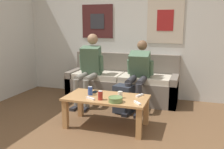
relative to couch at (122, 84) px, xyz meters
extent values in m
cube|color=silver|center=(0.19, 0.35, 0.98)|extent=(10.00, 0.05, 2.55)
cube|color=#471E1E|center=(-0.62, 0.31, 1.18)|extent=(0.65, 0.01, 0.66)
cube|color=#2D2D33|center=(-0.62, 0.31, 1.18)|extent=(0.29, 0.01, 0.30)
cube|color=beige|center=(0.72, 0.31, 1.20)|extent=(0.67, 0.01, 0.85)
cube|color=maroon|center=(0.72, 0.31, 1.20)|extent=(0.30, 0.01, 0.38)
cube|color=#70665B|center=(0.00, 0.26, 0.13)|extent=(2.07, 0.13, 0.86)
cube|color=#70665B|center=(0.00, -0.09, -0.09)|extent=(2.07, 0.57, 0.41)
cube|color=#70665B|center=(-0.98, -0.09, -0.03)|extent=(0.12, 0.57, 0.53)
cube|color=#70665B|center=(0.98, -0.09, -0.03)|extent=(0.12, 0.57, 0.53)
cube|color=beige|center=(-0.46, -0.09, 0.16)|extent=(0.90, 0.53, 0.10)
cube|color=beige|center=(0.46, -0.09, 0.16)|extent=(0.90, 0.53, 0.10)
cube|color=#B27F4C|center=(0.14, -1.30, 0.13)|extent=(1.15, 0.60, 0.03)
cube|color=#B27F4C|center=(-0.38, -1.06, -0.09)|extent=(0.07, 0.07, 0.41)
cube|color=#B27F4C|center=(0.66, -1.06, -0.09)|extent=(0.07, 0.07, 0.41)
cube|color=#B27F4C|center=(-0.38, -1.55, -0.09)|extent=(0.07, 0.07, 0.41)
cube|color=#B27F4C|center=(0.66, -1.55, -0.09)|extent=(0.07, 0.07, 0.41)
cylinder|color=gray|center=(-0.61, -0.53, 0.21)|extent=(0.11, 0.42, 0.11)
cylinder|color=gray|center=(-0.61, -0.73, -0.03)|extent=(0.10, 0.10, 0.49)
cube|color=#232328|center=(-0.61, -0.80, -0.27)|extent=(0.11, 0.25, 0.05)
cylinder|color=gray|center=(-0.43, -0.53, 0.21)|extent=(0.11, 0.42, 0.11)
cylinder|color=gray|center=(-0.43, -0.73, -0.03)|extent=(0.10, 0.10, 0.49)
cube|color=#232328|center=(-0.43, -0.80, -0.27)|extent=(0.11, 0.25, 0.05)
cube|color=#4C6B51|center=(-0.52, -0.27, 0.47)|extent=(0.36, 0.34, 0.55)
sphere|color=#9E7556|center=(-0.52, -0.20, 0.86)|extent=(0.20, 0.20, 0.20)
cylinder|color=#4C6B51|center=(-0.71, -0.27, 0.43)|extent=(0.08, 0.11, 0.29)
cylinder|color=#4C6B51|center=(-0.32, -0.27, 0.43)|extent=(0.08, 0.11, 0.29)
cylinder|color=#2D2D33|center=(0.30, -0.52, 0.21)|extent=(0.11, 0.40, 0.11)
cylinder|color=#2D2D33|center=(0.30, -0.72, -0.03)|extent=(0.10, 0.10, 0.49)
cube|color=#232328|center=(0.30, -0.79, -0.27)|extent=(0.11, 0.25, 0.05)
cylinder|color=#2D2D33|center=(0.48, -0.52, 0.21)|extent=(0.11, 0.40, 0.11)
cylinder|color=#2D2D33|center=(0.48, -0.72, -0.03)|extent=(0.10, 0.10, 0.49)
cube|color=#232328|center=(0.48, -0.79, -0.27)|extent=(0.11, 0.25, 0.05)
cube|color=#4C6B51|center=(0.39, -0.23, 0.43)|extent=(0.34, 0.38, 0.52)
sphere|color=brown|center=(0.39, -0.09, 0.76)|extent=(0.18, 0.18, 0.18)
cylinder|color=#4C6B51|center=(0.19, -0.21, 0.39)|extent=(0.08, 0.13, 0.27)
cylinder|color=#4C6B51|center=(0.58, -0.21, 0.39)|extent=(0.08, 0.13, 0.27)
cube|color=#282D38|center=(0.22, -0.69, -0.07)|extent=(0.34, 0.30, 0.46)
cube|color=#282D38|center=(0.20, -0.79, -0.17)|extent=(0.22, 0.13, 0.21)
cylinder|color=#607F47|center=(0.33, -1.49, 0.17)|extent=(0.18, 0.18, 0.07)
torus|color=#607F47|center=(0.33, -1.49, 0.20)|extent=(0.19, 0.19, 0.02)
cylinder|color=silver|center=(0.34, -1.30, 0.19)|extent=(0.07, 0.07, 0.09)
cylinder|color=black|center=(0.34, -1.30, 0.24)|extent=(0.00, 0.00, 0.01)
cylinder|color=#28479E|center=(-0.11, -1.29, 0.20)|extent=(0.07, 0.07, 0.12)
cylinder|color=silver|center=(-0.11, -1.29, 0.26)|extent=(0.06, 0.06, 0.00)
cylinder|color=maroon|center=(0.11, -1.46, 0.20)|extent=(0.07, 0.07, 0.12)
cylinder|color=silver|center=(0.11, -1.46, 0.26)|extent=(0.06, 0.06, 0.00)
cube|color=white|center=(0.62, -1.47, 0.15)|extent=(0.12, 0.13, 0.02)
cylinder|color=#333842|center=(0.60, -1.44, 0.17)|extent=(0.01, 0.01, 0.00)
cube|color=white|center=(0.58, -1.13, 0.15)|extent=(0.09, 0.14, 0.02)
cylinder|color=#333842|center=(0.59, -1.10, 0.17)|extent=(0.01, 0.01, 0.00)
cube|color=white|center=(-0.02, -1.48, 0.15)|extent=(0.15, 0.09, 0.02)
cylinder|color=#333842|center=(-0.05, -1.47, 0.17)|extent=(0.01, 0.01, 0.00)
cube|color=black|center=(-0.10, -1.14, 0.15)|extent=(0.07, 0.14, 0.01)
cube|color=black|center=(-0.10, -1.14, 0.15)|extent=(0.06, 0.13, 0.00)
camera|label=1|loc=(1.27, -4.46, 1.16)|focal=40.00mm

